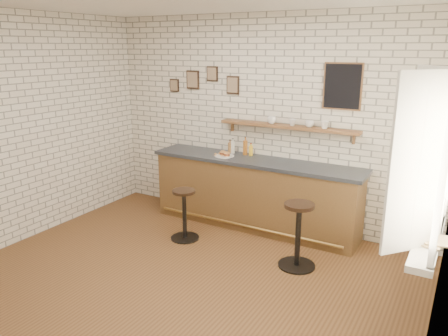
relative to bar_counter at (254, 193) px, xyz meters
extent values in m
plane|color=brown|center=(-0.02, -1.70, -0.51)|extent=(5.00, 5.00, 0.00)
cube|color=brown|center=(0.00, 0.00, -0.03)|extent=(3.00, 0.58, 0.96)
cube|color=#2D333A|center=(0.00, 0.00, 0.48)|extent=(3.10, 0.62, 0.05)
cylinder|color=olive|center=(0.00, -0.32, -0.39)|extent=(2.79, 0.04, 0.04)
cylinder|color=white|center=(-0.47, -0.06, 0.51)|extent=(0.28, 0.28, 0.01)
cylinder|color=#E9AA52|center=(-0.41, -0.03, 0.52)|extent=(0.05, 0.05, 0.00)
cylinder|color=#E9AA52|center=(-0.43, -0.08, 0.52)|extent=(0.05, 0.05, 0.00)
cylinder|color=#E9AA52|center=(-0.58, 0.00, 0.52)|extent=(0.06, 0.06, 0.00)
cylinder|color=#E9AA52|center=(-0.43, -0.03, 0.52)|extent=(0.06, 0.06, 0.00)
cylinder|color=#E9AA52|center=(-0.59, -0.11, 0.52)|extent=(0.06, 0.06, 0.00)
cylinder|color=#E9AA52|center=(-0.41, -0.04, 0.52)|extent=(0.04, 0.04, 0.00)
cylinder|color=#E9AA52|center=(-0.47, -0.11, 0.52)|extent=(0.05, 0.05, 0.00)
cylinder|color=#E9AA52|center=(-0.58, -0.13, 0.52)|extent=(0.04, 0.04, 0.00)
cylinder|color=#E9AA52|center=(-0.62, -0.05, 0.52)|extent=(0.05, 0.05, 0.00)
cylinder|color=#E9AA52|center=(-0.42, -0.10, 0.52)|extent=(0.06, 0.06, 0.00)
cylinder|color=#E9AA52|center=(-0.57, -0.04, 0.52)|extent=(0.04, 0.04, 0.00)
cylinder|color=#E9AA52|center=(-0.43, -0.08, 0.52)|extent=(0.05, 0.05, 0.00)
cylinder|color=#E9AA52|center=(-0.41, -0.04, 0.52)|extent=(0.05, 0.05, 0.00)
cylinder|color=brown|center=(-0.50, 0.17, 0.58)|extent=(0.06, 0.06, 0.15)
cylinder|color=brown|center=(-0.50, 0.17, 0.68)|extent=(0.02, 0.02, 0.03)
cylinder|color=black|center=(-0.50, 0.17, 0.70)|extent=(0.02, 0.02, 0.01)
cylinder|color=white|center=(-0.45, 0.17, 0.59)|extent=(0.06, 0.06, 0.17)
cylinder|color=white|center=(-0.45, 0.17, 0.70)|extent=(0.02, 0.02, 0.04)
cylinder|color=black|center=(-0.45, 0.17, 0.72)|extent=(0.02, 0.02, 0.01)
cylinder|color=#995518|center=(-0.24, 0.17, 0.61)|extent=(0.07, 0.07, 0.21)
cylinder|color=#995518|center=(-0.24, 0.17, 0.74)|extent=(0.02, 0.02, 0.05)
cylinder|color=black|center=(-0.24, 0.17, 0.77)|extent=(0.03, 0.03, 0.01)
cylinder|color=yellow|center=(-0.15, 0.17, 0.58)|extent=(0.06, 0.06, 0.14)
cylinder|color=yellow|center=(-0.15, 0.17, 0.66)|extent=(0.03, 0.03, 0.03)
cylinder|color=maroon|center=(-0.15, 0.17, 0.68)|extent=(0.03, 0.03, 0.01)
cylinder|color=black|center=(-0.63, -0.86, -0.50)|extent=(0.39, 0.39, 0.02)
cylinder|color=black|center=(-0.63, -0.86, -0.17)|extent=(0.06, 0.06, 0.64)
cylinder|color=black|center=(-0.63, -0.86, 0.17)|extent=(0.37, 0.37, 0.04)
cylinder|color=black|center=(0.98, -0.84, -0.50)|extent=(0.44, 0.44, 0.02)
cylinder|color=black|center=(0.98, -0.84, -0.12)|extent=(0.07, 0.07, 0.73)
cylinder|color=black|center=(0.98, -0.84, 0.27)|extent=(0.43, 0.43, 0.04)
cube|color=brown|center=(0.38, 0.20, 0.97)|extent=(2.00, 0.18, 0.04)
cube|color=brown|center=(-0.52, 0.27, 0.89)|extent=(0.03, 0.04, 0.16)
cube|color=brown|center=(1.28, 0.27, 0.89)|extent=(0.03, 0.04, 0.16)
imported|color=white|center=(0.15, 0.20, 1.04)|extent=(0.16, 0.16, 0.10)
imported|color=white|center=(0.45, 0.20, 1.04)|extent=(0.14, 0.14, 0.09)
imported|color=white|center=(0.70, 0.20, 1.04)|extent=(0.16, 0.16, 0.09)
imported|color=white|center=(0.90, 0.20, 1.04)|extent=(0.14, 0.14, 0.10)
cube|color=black|center=(-1.22, 0.28, 1.54)|extent=(0.22, 0.02, 0.28)
cube|color=black|center=(-0.87, 0.28, 1.64)|extent=(0.18, 0.02, 0.22)
cube|color=black|center=(-0.52, 0.28, 1.49)|extent=(0.20, 0.02, 0.26)
cube|color=black|center=(-1.57, 0.28, 1.44)|extent=(0.16, 0.02, 0.20)
cube|color=black|center=(1.08, 0.28, 1.54)|extent=(0.46, 0.02, 0.56)
cube|color=white|center=(2.38, -1.40, 0.39)|extent=(0.20, 1.35, 0.06)
cube|color=white|center=(2.45, -1.40, 0.39)|extent=(0.05, 1.30, 0.06)
cube|color=white|center=(2.45, -2.00, 1.14)|extent=(0.05, 0.06, 1.50)
cube|color=white|center=(2.30, -1.70, 1.14)|extent=(0.40, 0.46, 1.46)
cube|color=white|center=(2.30, -1.10, 1.14)|extent=(0.40, 0.46, 1.46)
imported|color=tan|center=(2.36, -1.57, 0.43)|extent=(0.19, 0.23, 0.02)
imported|color=tan|center=(2.36, -1.54, 0.45)|extent=(0.21, 0.27, 0.02)
camera|label=1|loc=(2.58, -5.37, 2.04)|focal=35.00mm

